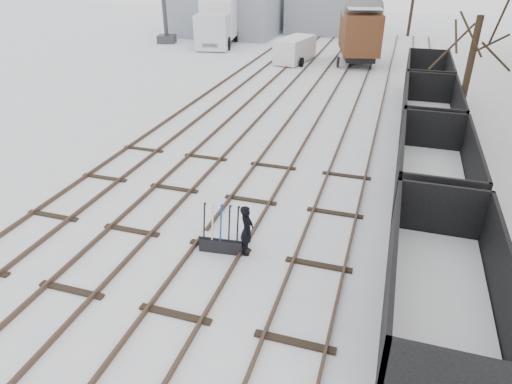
% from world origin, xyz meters
% --- Properties ---
extents(ground, '(120.00, 120.00, 0.00)m').
position_xyz_m(ground, '(0.00, 0.00, 0.00)').
color(ground, white).
rests_on(ground, ground).
extents(tracks, '(13.90, 52.00, 0.16)m').
position_xyz_m(tracks, '(-0.00, 13.67, 0.07)').
color(tracks, black).
rests_on(tracks, ground).
extents(shed_left, '(10.00, 8.00, 4.10)m').
position_xyz_m(shed_left, '(-13.00, 36.00, 2.05)').
color(shed_left, '#9299A4').
rests_on(shed_left, ground).
extents(shed_right, '(7.00, 6.00, 4.50)m').
position_xyz_m(shed_right, '(-4.00, 40.00, 2.25)').
color(shed_right, '#9299A4').
rests_on(shed_right, ground).
extents(ground_frame, '(1.34, 0.55, 1.49)m').
position_xyz_m(ground_frame, '(0.11, -0.09, 0.28)').
color(ground_frame, black).
rests_on(ground_frame, ground).
extents(worker, '(0.43, 0.61, 1.56)m').
position_xyz_m(worker, '(0.86, 0.01, 0.78)').
color(worker, black).
rests_on(worker, ground).
extents(freight_wagon_a, '(2.40, 6.00, 2.45)m').
position_xyz_m(freight_wagon_a, '(6.00, -1.78, 0.94)').
color(freight_wagon_a, black).
rests_on(freight_wagon_a, ground).
extents(freight_wagon_b, '(2.40, 6.00, 2.45)m').
position_xyz_m(freight_wagon_b, '(6.00, 4.62, 0.94)').
color(freight_wagon_b, black).
rests_on(freight_wagon_b, ground).
extents(freight_wagon_c, '(2.40, 6.00, 2.45)m').
position_xyz_m(freight_wagon_c, '(6.00, 11.02, 0.94)').
color(freight_wagon_c, black).
rests_on(freight_wagon_c, ground).
extents(freight_wagon_d, '(2.40, 6.00, 2.45)m').
position_xyz_m(freight_wagon_d, '(6.00, 17.42, 0.94)').
color(freight_wagon_d, black).
rests_on(freight_wagon_d, ground).
extents(box_van_wagon, '(3.99, 5.99, 4.20)m').
position_xyz_m(box_van_wagon, '(1.13, 26.33, 2.45)').
color(box_van_wagon, black).
rests_on(box_van_wagon, ground).
extents(lorry, '(3.79, 8.95, 3.93)m').
position_xyz_m(lorry, '(-11.97, 30.75, 2.03)').
color(lorry, black).
rests_on(lorry, ground).
extents(panel_van, '(2.60, 4.50, 1.86)m').
position_xyz_m(panel_van, '(-3.58, 25.27, 0.97)').
color(panel_van, silver).
rests_on(panel_van, ground).
extents(crane, '(1.94, 4.73, 7.93)m').
position_xyz_m(crane, '(-17.00, 29.95, 2.09)').
color(crane, '#323338').
rests_on(crane, ground).
extents(tree_near, '(0.30, 0.30, 5.48)m').
position_xyz_m(tree_near, '(7.33, 11.67, 2.74)').
color(tree_near, black).
rests_on(tree_near, ground).
extents(tree_far_left, '(0.30, 0.30, 5.87)m').
position_xyz_m(tree_far_left, '(-2.09, 42.00, 2.94)').
color(tree_far_left, black).
rests_on(tree_far_left, ground).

